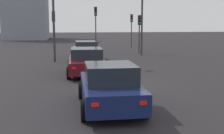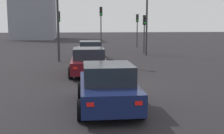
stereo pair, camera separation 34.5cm
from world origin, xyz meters
name	(u,v)px [view 1 (the left image)]	position (x,y,z in m)	size (l,w,h in m)	color
ground_plane	(129,87)	(0.00, 0.00, -0.10)	(160.00, 160.00, 0.20)	black
car_silver_right_lead	(86,50)	(10.04, 1.35, 0.70)	(4.82, 2.07, 1.44)	#A8AAB2
car_maroon_right_second	(86,62)	(3.17, 1.73, 0.72)	(4.46, 2.17, 1.47)	#510F16
car_navy_right_third	(110,87)	(-3.41, 1.36, 0.73)	(4.10, 2.03, 1.50)	#141E4C
traffic_light_near_left	(96,19)	(17.32, -0.12, 3.20)	(0.32, 0.28, 4.48)	#2D2D30
traffic_light_near_right	(132,24)	(20.84, -4.65, 2.79)	(0.32, 0.29, 3.86)	#2D2D30
traffic_light_far_left	(140,26)	(13.99, -3.92, 2.57)	(0.33, 0.31, 3.56)	#2D2D30
traffic_light_far_right	(54,24)	(13.67, 3.96, 2.78)	(0.32, 0.30, 3.85)	#2D2D30
street_lamp_kerbside	(142,10)	(12.36, -3.73, 3.99)	(0.56, 0.36, 6.70)	#2D2D30
building_facade_left	(26,4)	(41.33, 10.00, 6.19)	(9.42, 7.16, 12.38)	gray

